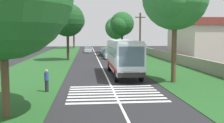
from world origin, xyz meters
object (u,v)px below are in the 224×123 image
Objects in this scene: trailing_car_0 at (109,55)px; roadside_tree_right_2 at (116,29)px; pedestrian at (47,80)px; roadside_tree_left_1 at (67,21)px; roadside_tree_right_1 at (121,25)px; trailing_car_1 at (106,53)px; utility_pole at (140,38)px; roadside_tree_left_0 at (73,21)px; coach_bus at (123,55)px; roadside_building at (207,39)px; trailing_car_3 at (88,50)px; trailing_car_2 at (104,51)px.

trailing_car_0 is 17.53m from roadside_tree_right_2.
roadside_tree_right_2 reaches higher than pedestrian.
roadside_tree_right_1 is at bearing -52.22° from roadside_tree_left_1.
roadside_tree_right_2 is (10.69, -3.13, 5.17)m from trailing_car_1.
utility_pole is (-16.88, -0.41, -2.56)m from roadside_tree_right_1.
roadside_tree_left_0 is 1.39× the size of roadside_tree_right_1.
roadside_tree_left_0 is at bearing 11.93° from trailing_car_0.
roadside_tree_left_0 reaches higher than coach_bus.
pedestrian is at bearing 168.31° from trailing_car_1.
pedestrian is at bearing -179.48° from roadside_tree_left_1.
trailing_car_1 is at bearing 163.70° from roadside_tree_right_2.
roadside_building is at bearing -91.26° from roadside_tree_left_1.
trailing_car_3 is at bearing -10.54° from roadside_tree_left_1.
roadside_tree_left_1 reaches higher than coach_bus.
trailing_car_0 is at bearing -167.84° from trailing_car_3.
coach_bus is 31.21m from trailing_car_2.
roadside_tree_left_1 reaches higher than trailing_car_3.
roadside_tree_right_2 is at bearing 0.72° from utility_pole.
roadside_tree_left_0 is 41.37m from roadside_tree_left_1.
roadside_building reaches higher than trailing_car_1.
trailing_car_3 is (17.23, 3.71, 0.00)m from trailing_car_0.
roadside_tree_left_0 is at bearing 30.96° from roadside_building.
trailing_car_3 is 29.58m from utility_pole.
trailing_car_3 is 2.54× the size of pedestrian.
trailing_car_2 is at bearing -163.88° from roadside_tree_left_0.
roadside_tree_right_1 is (-33.34, -11.14, -2.23)m from roadside_tree_left_0.
roadside_tree_left_1 is at bearing 50.20° from utility_pole.
trailing_car_0 and trailing_car_3 have the same top height.
trailing_car_0 is at bearing 152.30° from roadside_tree_right_1.
coach_bus is at bearing -174.79° from trailing_car_3.
roadside_tree_left_1 is at bearing 88.74° from roadside_building.
trailing_car_3 is (37.45, 3.42, -1.48)m from coach_bus.
roadside_tree_left_0 is at bearing 13.70° from trailing_car_1.
coach_bus is at bearing 174.89° from roadside_tree_right_2.
utility_pole reaches higher than roadside_building.
roadside_tree_right_1 reaches higher than pedestrian.
trailing_car_3 is at bearing 12.16° from trailing_car_0.
trailing_car_3 is 45.37m from pedestrian.
coach_bus is at bearing -172.37° from roadside_tree_left_0.
pedestrian is at bearing 136.21° from roadside_building.
pedestrian is (-28.01, 7.14, 0.24)m from trailing_car_0.
coach_bus is 37.64m from trailing_car_3.
utility_pole is 4.31× the size of pedestrian.
roadside_tree_right_2 is (-0.75, -6.70, 5.17)m from trailing_car_3.
trailing_car_0 is at bearing -168.07° from roadside_tree_left_0.
trailing_car_1 is at bearing -41.37° from roadside_tree_left_1.
trailing_car_1 is 35.00m from roadside_tree_left_0.
roadside_building reaches higher than trailing_car_3.
utility_pole is at bearing -129.80° from roadside_tree_left_1.
roadside_tree_left_0 reaches higher than utility_pole.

